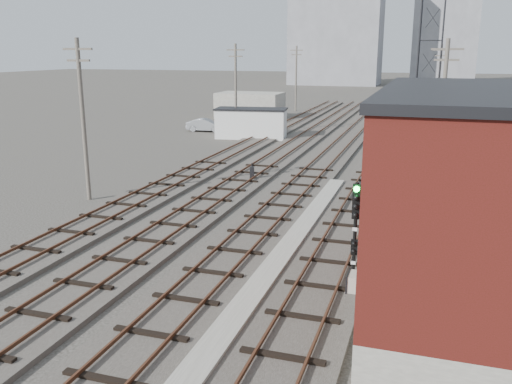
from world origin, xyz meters
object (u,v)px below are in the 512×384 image
at_px(site_trailer, 251,123).
at_px(car_grey, 251,117).
at_px(car_silver, 206,125).
at_px(signal_mast, 355,230).
at_px(car_red, 245,128).
at_px(switch_stand, 252,173).

height_order(site_trailer, car_grey, site_trailer).
distance_m(car_silver, car_grey, 8.21).
bearing_deg(signal_mast, site_trailer, 113.95).
height_order(site_trailer, car_red, site_trailer).
relative_size(signal_mast, switch_stand, 3.53).
distance_m(switch_stand, car_grey, 29.50).
bearing_deg(site_trailer, car_red, 115.01).
xyz_separation_m(car_red, car_silver, (-4.56, 0.63, 0.03)).
bearing_deg(site_trailer, car_grey, 100.30).
bearing_deg(car_red, site_trailer, -136.64).
bearing_deg(car_grey, site_trailer, -140.46).
bearing_deg(car_silver, switch_stand, -155.29).
distance_m(site_trailer, car_grey, 11.20).
distance_m(signal_mast, car_grey, 46.78).
bearing_deg(car_grey, signal_mast, -136.21).
distance_m(signal_mast, site_trailer, 35.63).
height_order(switch_stand, site_trailer, site_trailer).
distance_m(switch_stand, car_red, 20.80).
relative_size(signal_mast, car_grey, 0.80).
bearing_deg(car_grey, switch_stand, -140.43).
relative_size(switch_stand, car_grey, 0.23).
distance_m(car_red, car_grey, 8.73).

